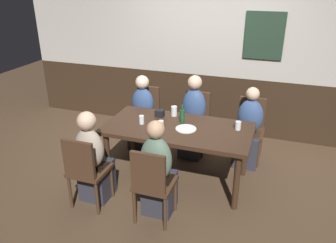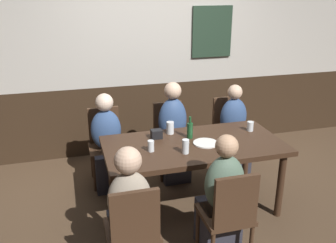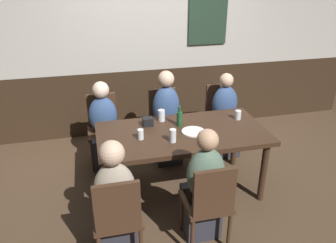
% 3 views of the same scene
% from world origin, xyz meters
% --- Properties ---
extents(ground_plane, '(12.00, 12.00, 0.00)m').
position_xyz_m(ground_plane, '(0.00, 0.00, 0.00)').
color(ground_plane, '#4C3826').
extents(wall_back, '(6.40, 0.13, 2.60)m').
position_xyz_m(wall_back, '(0.01, 1.65, 1.30)').
color(wall_back, '#332316').
rests_on(wall_back, ground_plane).
extents(dining_table, '(1.78, 0.90, 0.74)m').
position_xyz_m(dining_table, '(0.00, 0.00, 0.66)').
color(dining_table, '#382316').
rests_on(dining_table, ground_plane).
extents(chair_right_far, '(0.40, 0.40, 0.88)m').
position_xyz_m(chair_right_far, '(0.78, 0.87, 0.50)').
color(chair_right_far, '#422B1C').
rests_on(chair_right_far, ground_plane).
extents(chair_mid_near, '(0.40, 0.40, 0.88)m').
position_xyz_m(chair_mid_near, '(0.00, -0.87, 0.50)').
color(chair_mid_near, '#422B1C').
rests_on(chair_mid_near, ground_plane).
extents(chair_mid_far, '(0.40, 0.40, 0.88)m').
position_xyz_m(chair_mid_far, '(0.00, 0.87, 0.50)').
color(chair_mid_far, '#422B1C').
rests_on(chair_mid_far, ground_plane).
extents(chair_left_far, '(0.40, 0.40, 0.88)m').
position_xyz_m(chair_left_far, '(-0.78, 0.87, 0.50)').
color(chair_left_far, '#422B1C').
rests_on(chair_left_far, ground_plane).
extents(chair_left_near, '(0.40, 0.40, 0.88)m').
position_xyz_m(chair_left_near, '(-0.78, -0.87, 0.50)').
color(chair_left_near, '#422B1C').
rests_on(chair_left_near, ground_plane).
extents(person_right_far, '(0.34, 0.37, 1.10)m').
position_xyz_m(person_right_far, '(0.78, 0.70, 0.46)').
color(person_right_far, '#2D2D38').
rests_on(person_right_far, ground_plane).
extents(person_mid_near, '(0.34, 0.37, 1.13)m').
position_xyz_m(person_mid_near, '(0.00, -0.70, 0.47)').
color(person_mid_near, '#2D2D38').
rests_on(person_mid_near, ground_plane).
extents(person_mid_far, '(0.34, 0.37, 1.18)m').
position_xyz_m(person_mid_far, '(-0.00, 0.70, 0.50)').
color(person_mid_far, '#2D2D38').
rests_on(person_mid_far, ground_plane).
extents(person_left_far, '(0.34, 0.37, 1.11)m').
position_xyz_m(person_left_far, '(-0.78, 0.70, 0.47)').
color(person_left_far, '#2D2D38').
rests_on(person_left_far, ground_plane).
extents(person_left_near, '(0.34, 0.37, 1.12)m').
position_xyz_m(person_left_near, '(-0.78, -0.70, 0.48)').
color(person_left_near, '#2D2D38').
rests_on(person_left_near, ground_plane).
extents(pint_glass_pale, '(0.07, 0.07, 0.10)m').
position_xyz_m(pint_glass_pale, '(0.70, 0.16, 0.78)').
color(pint_glass_pale, silver).
rests_on(pint_glass_pale, dining_table).
extents(pint_glass_amber, '(0.06, 0.06, 0.11)m').
position_xyz_m(pint_glass_amber, '(-0.45, -0.06, 0.79)').
color(pint_glass_amber, silver).
rests_on(pint_glass_amber, dining_table).
extents(beer_glass_tall, '(0.07, 0.07, 0.14)m').
position_xyz_m(beer_glass_tall, '(-0.15, -0.19, 0.80)').
color(beer_glass_tall, silver).
rests_on(beer_glass_tall, dining_table).
extents(tumbler_short, '(0.08, 0.08, 0.13)m').
position_xyz_m(tumbler_short, '(-0.16, 0.32, 0.80)').
color(tumbler_short, silver).
rests_on(tumbler_short, dining_table).
extents(beer_bottle_green, '(0.06, 0.06, 0.23)m').
position_xyz_m(beer_bottle_green, '(0.01, 0.15, 0.83)').
color(beer_bottle_green, '#194723').
rests_on(beer_bottle_green, dining_table).
extents(plate_white_large, '(0.25, 0.25, 0.01)m').
position_xyz_m(plate_white_large, '(0.11, -0.04, 0.75)').
color(plate_white_large, white).
rests_on(plate_white_large, dining_table).
extents(condiment_caddy, '(0.11, 0.09, 0.09)m').
position_xyz_m(condiment_caddy, '(-0.32, 0.23, 0.79)').
color(condiment_caddy, black).
rests_on(condiment_caddy, dining_table).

